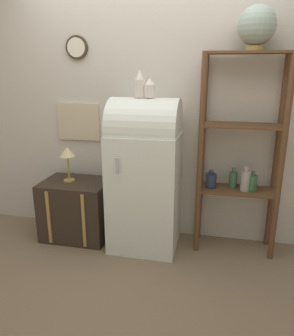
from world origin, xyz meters
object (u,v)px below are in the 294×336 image
Objects in this scene: refrigerator at (145,172)px; vase_left at (140,85)px; suitcase_trunk at (77,209)px; globe at (257,26)px; desk_lamp at (67,155)px; vase_center at (150,88)px.

vase_left is (-0.04, -0.01, 0.78)m from refrigerator.
refrigerator is at bearing -0.72° from suitcase_trunk.
desk_lamp is (-1.65, -0.11, -1.12)m from globe.
refrigerator is 0.75m from vase_center.
vase_left is 0.98m from desk_lamp.
vase_left is at bearing -1.79° from suitcase_trunk.
suitcase_trunk is 1.40m from vase_left.
globe is at bearing 3.91° from suitcase_trunk.
vase_center reaches higher than suitcase_trunk.
suitcase_trunk is at bearing -1.90° from desk_lamp.
globe is at bearing 7.99° from vase_left.
suitcase_trunk is 0.57m from desk_lamp.
globe is 2.00m from desk_lamp.
suitcase_trunk is at bearing 179.28° from refrigerator.
vase_left is (-0.93, -0.13, -0.45)m from globe.
desk_lamp is at bearing 179.20° from refrigerator.
refrigerator is 1.52m from globe.
vase_left is (0.67, -0.02, 1.23)m from suitcase_trunk.
globe is at bearing 7.61° from refrigerator.
refrigerator is 0.78m from vase_left.
desk_lamp is at bearing 178.39° from vase_center.
refrigerator is 4.11× the size of desk_lamp.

